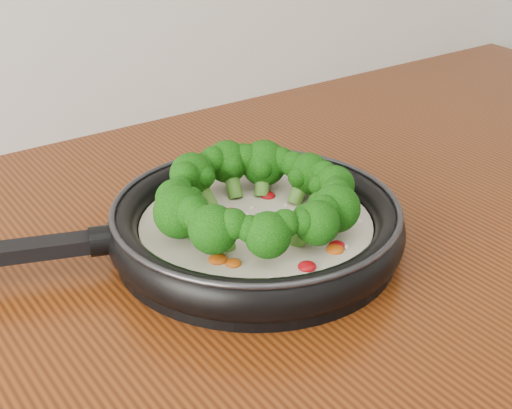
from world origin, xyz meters
TOP-DOWN VIEW (x-y plane):
  - skillet at (-0.01, 1.11)m, footprint 0.48×0.38m

SIDE VIEW (x-z plane):
  - skillet at x=-0.01m, z-range 0.89..0.98m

